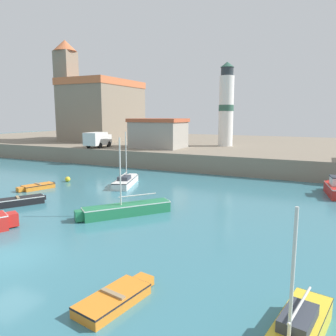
# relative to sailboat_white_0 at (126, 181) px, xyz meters

# --- Properties ---
(ground_plane) EXTENTS (200.00, 200.00, 0.00)m
(ground_plane) POSITION_rel_sailboat_white_0_xyz_m (3.88, -16.62, -0.43)
(ground_plane) COLOR teal
(quay_seawall) EXTENTS (120.00, 40.00, 2.21)m
(quay_seawall) POSITION_rel_sailboat_white_0_xyz_m (3.88, 29.29, 0.68)
(quay_seawall) COLOR gray
(quay_seawall) RESTS_ON ground
(sailboat_white_0) EXTENTS (3.04, 5.84, 5.26)m
(sailboat_white_0) POSITION_rel_sailboat_white_0_xyz_m (0.00, 0.00, 0.00)
(sailboat_white_0) COLOR white
(sailboat_white_0) RESTS_ON ground
(dinghy_orange_2) EXTENTS (1.77, 3.55, 0.50)m
(dinghy_orange_2) POSITION_rel_sailboat_white_0_xyz_m (10.90, -17.64, -0.19)
(dinghy_orange_2) COLOR orange
(dinghy_orange_2) RESTS_ON ground
(dinghy_black_4) EXTENTS (2.88, 4.01, 0.67)m
(dinghy_black_4) POSITION_rel_sailboat_white_0_xyz_m (-3.56, -9.85, -0.10)
(dinghy_black_4) COLOR black
(dinghy_black_4) RESTS_ON ground
(dinghy_orange_5) EXTENTS (2.10, 3.49, 0.52)m
(dinghy_orange_5) POSITION_rel_sailboat_white_0_xyz_m (-6.55, -5.08, -0.18)
(dinghy_orange_5) COLOR orange
(dinghy_orange_5) RESTS_ON ground
(sailboat_green_6) EXTENTS (4.89, 5.70, 5.40)m
(sailboat_green_6) POSITION_rel_sailboat_white_0_xyz_m (5.38, -8.36, 0.01)
(sailboat_green_6) COLOR #237A4C
(sailboat_green_6) RESTS_ON ground
(mooring_buoy) EXTENTS (0.53, 0.53, 0.53)m
(mooring_buoy) POSITION_rel_sailboat_white_0_xyz_m (-6.39, -1.18, -0.16)
(mooring_buoy) COLOR yellow
(mooring_buoy) RESTS_ON ground
(church) EXTENTS (13.77, 14.45, 18.24)m
(church) POSITION_rel_sailboat_white_0_xyz_m (-20.90, 23.54, 7.77)
(church) COLOR gray
(church) RESTS_ON quay_seawall
(lighthouse) EXTENTS (2.22, 2.22, 12.36)m
(lighthouse) POSITION_rel_sailboat_white_0_xyz_m (3.88, 21.74, 7.76)
(lighthouse) COLOR silver
(lighthouse) RESTS_ON quay_seawall
(harbor_shed_mid_row) EXTENTS (7.45, 5.66, 4.16)m
(harbor_shed_mid_row) POSITION_rel_sailboat_white_0_xyz_m (-4.12, 15.12, 3.88)
(harbor_shed_mid_row) COLOR gray
(harbor_shed_mid_row) RESTS_ON quay_seawall
(truck_on_quay) EXTENTS (2.37, 4.41, 2.20)m
(truck_on_quay) POSITION_rel_sailboat_white_0_xyz_m (-12.10, 11.43, 3.00)
(truck_on_quay) COLOR silver
(truck_on_quay) RESTS_ON quay_seawall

